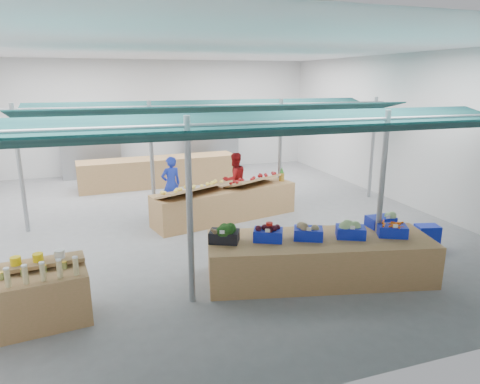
{
  "coord_description": "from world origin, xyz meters",
  "views": [
    {
      "loc": [
        -2.27,
        -10.22,
        3.52
      ],
      "look_at": [
        0.63,
        -1.6,
        1.1
      ],
      "focal_mm": 32.0,
      "sensor_mm": 36.0,
      "label": 1
    }
  ],
  "objects": [
    {
      "name": "fruit_counter",
      "position": [
        0.73,
        -0.15,
        0.41
      ],
      "size": [
        3.91,
        1.78,
        0.81
      ],
      "primitive_type": "cube",
      "rotation": [
        0.0,
        0.0,
        0.24
      ],
      "color": "olive",
      "rests_on": "floor"
    },
    {
      "name": "crate_cabbage",
      "position": [
        1.89,
        -4.04,
        0.93
      ],
      "size": [
        0.6,
        0.53,
        0.35
      ],
      "rotation": [
        0.0,
        0.0,
        -0.45
      ],
      "color": "#1022B8",
      "rests_on": "veg_counter"
    },
    {
      "name": "apple_heap_red",
      "position": [
        1.5,
        -0.06,
        0.98
      ],
      "size": [
        1.65,
        1.31,
        0.27
      ],
      "rotation": [
        0.0,
        0.0,
        0.48
      ],
      "color": "#997247",
      "rests_on": "fruit_counter"
    },
    {
      "name": "vendor_right",
      "position": [
        1.33,
        0.95,
        0.76
      ],
      "size": [
        0.85,
        0.73,
        1.52
      ],
      "primitive_type": "imported",
      "rotation": [
        0.0,
        0.0,
        3.38
      ],
      "color": "maroon",
      "rests_on": "floor"
    },
    {
      "name": "crate_carrots",
      "position": [
        2.64,
        -4.21,
        0.88
      ],
      "size": [
        0.6,
        0.53,
        0.29
      ],
      "rotation": [
        0.0,
        0.0,
        -0.45
      ],
      "color": "#1022B8",
      "rests_on": "veg_counter"
    },
    {
      "name": "back_shelving_right",
      "position": [
        2.0,
        6.0,
        1.0
      ],
      "size": [
        2.0,
        0.5,
        2.0
      ],
      "primitive_type": "cube",
      "color": "#B23F33",
      "rests_on": "floor"
    },
    {
      "name": "veg_counter",
      "position": [
        1.35,
        -3.92,
        0.39
      ],
      "size": [
        4.16,
        2.17,
        0.77
      ],
      "primitive_type": "cube",
      "rotation": [
        0.0,
        0.0,
        -0.23
      ],
      "color": "olive",
      "rests_on": "floor"
    },
    {
      "name": "sparrow",
      "position": [
        -0.51,
        -3.63,
        1.02
      ],
      "size": [
        0.12,
        0.09,
        0.11
      ],
      "rotation": [
        0.0,
        0.0,
        -0.45
      ],
      "color": "brown",
      "rests_on": "crate_broccoli"
    },
    {
      "name": "vendor_left",
      "position": [
        -0.47,
        0.95,
        0.76
      ],
      "size": [
        0.62,
        0.48,
        1.52
      ],
      "primitive_type": "imported",
      "rotation": [
        0.0,
        0.0,
        3.38
      ],
      "color": "#1B2FB5",
      "rests_on": "floor"
    },
    {
      "name": "crate_beets",
      "position": [
        0.44,
        -3.71,
        0.9
      ],
      "size": [
        0.6,
        0.53,
        0.29
      ],
      "rotation": [
        0.0,
        0.0,
        -0.45
      ],
      "color": "#1022B8",
      "rests_on": "veg_counter"
    },
    {
      "name": "pole_ribbon",
      "position": [
        0.43,
        -3.79,
        1.08
      ],
      "size": [
        0.12,
        0.12,
        0.28
      ],
      "color": "#B2110B",
      "rests_on": "pole_grid"
    },
    {
      "name": "pole_grid",
      "position": [
        0.75,
        -1.75,
        1.81
      ],
      "size": [
        10.0,
        4.6,
        3.0
      ],
      "color": "gray",
      "rests_on": "floor"
    },
    {
      "name": "bottle_shelf",
      "position": [
        -3.46,
        -3.93,
        0.43
      ],
      "size": [
        1.86,
        1.27,
        1.07
      ],
      "rotation": [
        0.0,
        0.0,
        0.12
      ],
      "color": "olive",
      "rests_on": "floor"
    },
    {
      "name": "pineapple",
      "position": [
        2.42,
        0.17,
        1.0
      ],
      "size": [
        0.14,
        0.14,
        0.39
      ],
      "rotation": [
        0.0,
        0.0,
        0.48
      ],
      "color": "#8C6019",
      "rests_on": "fruit_counter"
    },
    {
      "name": "apple_heap_yellow",
      "position": [
        -0.13,
        -0.45,
        0.98
      ],
      "size": [
        2.01,
        1.49,
        0.27
      ],
      "rotation": [
        0.0,
        0.0,
        0.48
      ],
      "color": "#997247",
      "rests_on": "fruit_counter"
    },
    {
      "name": "floor",
      "position": [
        0.0,
        0.0,
        0.0
      ],
      "size": [
        13.0,
        13.0,
        0.0
      ],
      "primitive_type": "plane",
      "color": "slate",
      "rests_on": "ground"
    },
    {
      "name": "back_shelving_left",
      "position": [
        -2.5,
        6.0,
        1.0
      ],
      "size": [
        2.0,
        0.5,
        2.0
      ],
      "primitive_type": "cube",
      "color": "#B23F33",
      "rests_on": "floor"
    },
    {
      "name": "crate_celeriac",
      "position": [
        1.14,
        -3.87,
        0.92
      ],
      "size": [
        0.6,
        0.53,
        0.31
      ],
      "rotation": [
        0.0,
        0.0,
        -0.45
      ],
      "color": "#1022B8",
      "rests_on": "veg_counter"
    },
    {
      "name": "hall",
      "position": [
        0.0,
        1.44,
        2.65
      ],
      "size": [
        13.0,
        13.0,
        13.0
      ],
      "color": "silver",
      "rests_on": "ground"
    },
    {
      "name": "crate_broccoli",
      "position": [
        -0.31,
        -3.54,
        0.93
      ],
      "size": [
        0.6,
        0.53,
        0.35
      ],
      "rotation": [
        0.0,
        0.0,
        -0.45
      ],
      "color": "black",
      "rests_on": "veg_counter"
    },
    {
      "name": "crate_extra",
      "position": [
        2.75,
        -3.73,
        0.92
      ],
      "size": [
        0.52,
        0.41,
        0.32
      ],
      "rotation": [
        0.0,
        0.0,
        -0.04
      ],
      "color": "#1022B8",
      "rests_on": "veg_counter"
    },
    {
      "name": "far_counter",
      "position": [
        -0.35,
        4.05,
        0.47
      ],
      "size": [
        5.3,
        1.37,
        0.94
      ],
      "primitive_type": "cube",
      "rotation": [
        0.0,
        0.0,
        0.06
      ],
      "color": "olive",
      "rests_on": "floor"
    },
    {
      "name": "crate_stack",
      "position": [
        4.13,
        -3.48,
        0.28
      ],
      "size": [
        0.53,
        0.43,
        0.56
      ],
      "primitive_type": "cube",
      "rotation": [
        0.0,
        0.0,
        -0.25
      ],
      "color": "#1022B8",
      "rests_on": "floor"
    },
    {
      "name": "awnings",
      "position": [
        0.75,
        -1.75,
        2.78
      ],
      "size": [
        9.5,
        7.08,
        0.3
      ],
      "color": "black",
      "rests_on": "pole_grid"
    }
  ]
}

